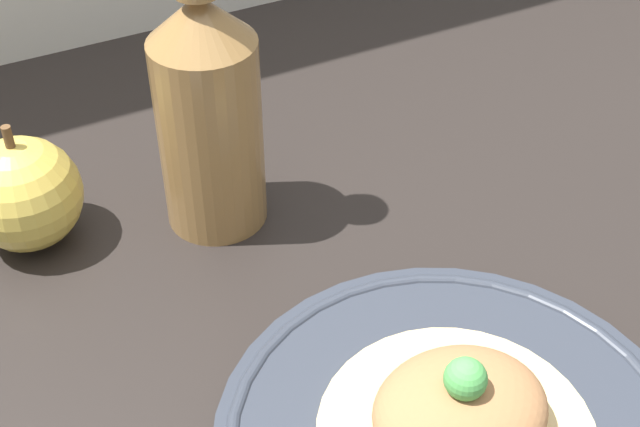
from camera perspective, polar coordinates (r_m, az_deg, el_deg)
name	(u,v)px	position (r cm, az deg, el deg)	size (l,w,h in cm)	color
ground_plane	(475,349)	(65.34, 9.88, -8.54)	(180.00, 110.00, 4.00)	black
plated_food	(460,414)	(54.52, 8.93, -12.58)	(17.06, 17.06, 6.61)	#D6BC7F
cider_bottle	(208,104)	(66.34, -7.20, 6.97)	(7.95, 7.95, 27.12)	olive
apple	(24,194)	(70.64, -18.44, 1.20)	(8.84, 8.84, 10.53)	gold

